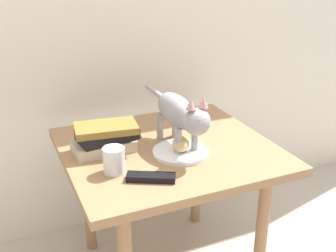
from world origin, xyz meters
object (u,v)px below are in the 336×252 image
object	(u,v)px
cat	(180,114)
candle_jar	(114,162)
bread_roll	(181,144)
book_stack	(106,138)
plate	(181,152)
tv_remote	(151,177)
side_table	(168,165)

from	to	relation	value
cat	candle_jar	bearing A→B (deg)	-164.17
bread_roll	book_stack	bearing A→B (deg)	150.41
plate	cat	distance (m)	0.13
book_stack	plate	bearing A→B (deg)	-29.35
tv_remote	candle_jar	bearing A→B (deg)	160.32
side_table	candle_jar	size ratio (longest dim) A/B	8.66
cat	tv_remote	bearing A→B (deg)	-136.31
side_table	tv_remote	xyz separation A→B (m)	(-0.14, -0.20, 0.08)
cat	tv_remote	distance (m)	0.27
candle_jar	tv_remote	xyz separation A→B (m)	(0.09, -0.09, -0.03)
candle_jar	tv_remote	bearing A→B (deg)	-46.97
plate	cat	xyz separation A→B (m)	(0.02, 0.04, 0.13)
cat	book_stack	world-z (taller)	cat
side_table	candle_jar	world-z (taller)	candle_jar
cat	candle_jar	distance (m)	0.29
side_table	bread_roll	world-z (taller)	bread_roll
side_table	plate	world-z (taller)	plate
plate	book_stack	xyz separation A→B (m)	(-0.23, 0.13, 0.04)
tv_remote	plate	bearing A→B (deg)	65.78
bread_roll	tv_remote	world-z (taller)	bread_roll
side_table	candle_jar	distance (m)	0.28
plate	bread_roll	distance (m)	0.03
side_table	candle_jar	xyz separation A→B (m)	(-0.23, -0.11, 0.11)
cat	book_stack	distance (m)	0.27
side_table	candle_jar	bearing A→B (deg)	-155.55
bread_roll	cat	xyz separation A→B (m)	(0.02, 0.04, 0.09)
plate	bread_roll	bearing A→B (deg)	-117.81
bread_roll	candle_jar	world-z (taller)	candle_jar
plate	book_stack	bearing A→B (deg)	150.65
plate	book_stack	distance (m)	0.27
bread_roll	tv_remote	bearing A→B (deg)	-141.64
book_stack	bread_roll	bearing A→B (deg)	-29.59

